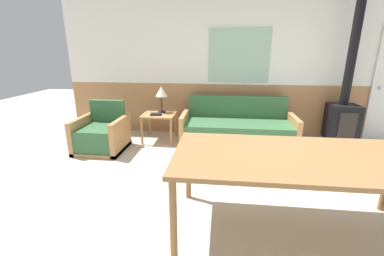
# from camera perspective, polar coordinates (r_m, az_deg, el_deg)

# --- Properties ---
(ground_plane) EXTENTS (16.00, 16.00, 0.00)m
(ground_plane) POSITION_cam_1_polar(r_m,az_deg,el_deg) (2.99, 15.94, -17.03)
(ground_plane) COLOR beige
(wall_back) EXTENTS (7.20, 0.09, 2.70)m
(wall_back) POSITION_cam_1_polar(r_m,az_deg,el_deg) (5.11, 12.56, 13.40)
(wall_back) COLOR #AD7A4C
(wall_back) RESTS_ON ground_plane
(couch) EXTENTS (1.98, 0.84, 0.82)m
(couch) POSITION_cam_1_polar(r_m,az_deg,el_deg) (4.68, 9.98, -0.56)
(couch) COLOR #B27F4C
(couch) RESTS_ON ground_plane
(armchair) EXTENTS (0.77, 0.76, 0.80)m
(armchair) POSITION_cam_1_polar(r_m,az_deg,el_deg) (4.60, -19.42, -1.58)
(armchair) COLOR #B27F4C
(armchair) RESTS_ON ground_plane
(side_table) EXTENTS (0.59, 0.59, 0.52)m
(side_table) POSITION_cam_1_polar(r_m,az_deg,el_deg) (4.79, -7.26, 2.35)
(side_table) COLOR #B27F4C
(side_table) RESTS_ON ground_plane
(table_lamp) EXTENTS (0.22, 0.22, 0.49)m
(table_lamp) POSITION_cam_1_polar(r_m,az_deg,el_deg) (4.79, -6.82, 7.88)
(table_lamp) COLOR black
(table_lamp) RESTS_ON side_table
(book_stack) EXTENTS (0.21, 0.17, 0.03)m
(book_stack) POSITION_cam_1_polar(r_m,az_deg,el_deg) (4.67, -8.00, 3.07)
(book_stack) COLOR black
(book_stack) RESTS_ON side_table
(dining_table) EXTENTS (2.19, 1.04, 0.77)m
(dining_table) POSITION_cam_1_polar(r_m,az_deg,el_deg) (2.43, 22.86, -6.93)
(dining_table) COLOR olive
(dining_table) RESTS_ON ground_plane
(wood_stove) EXTENTS (0.48, 0.45, 2.54)m
(wood_stove) POSITION_cam_1_polar(r_m,az_deg,el_deg) (5.23, 30.71, 4.06)
(wood_stove) COLOR black
(wood_stove) RESTS_ON ground_plane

